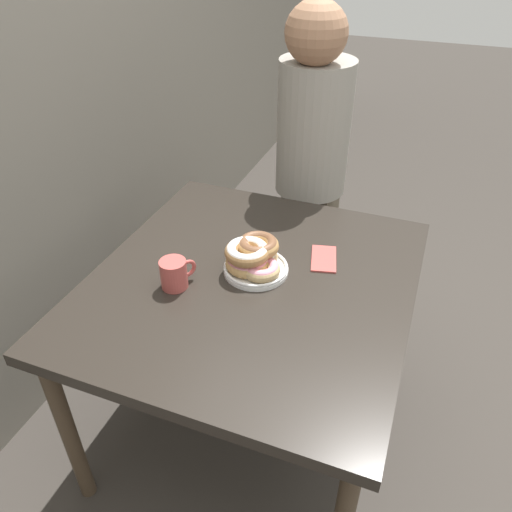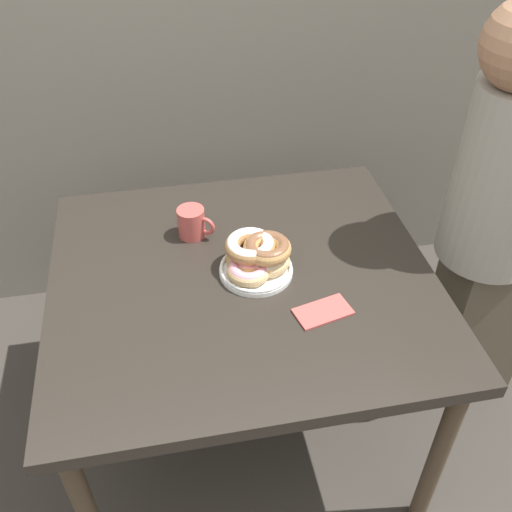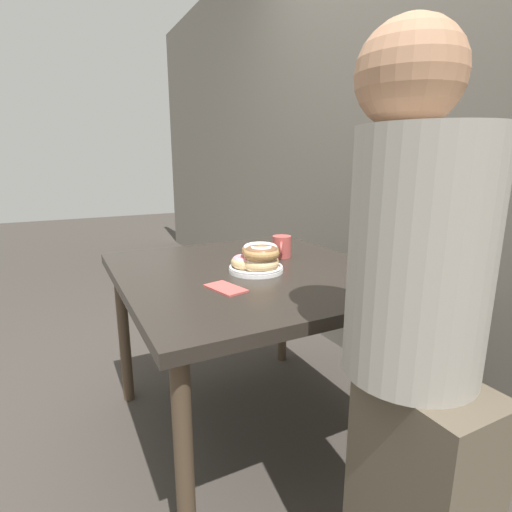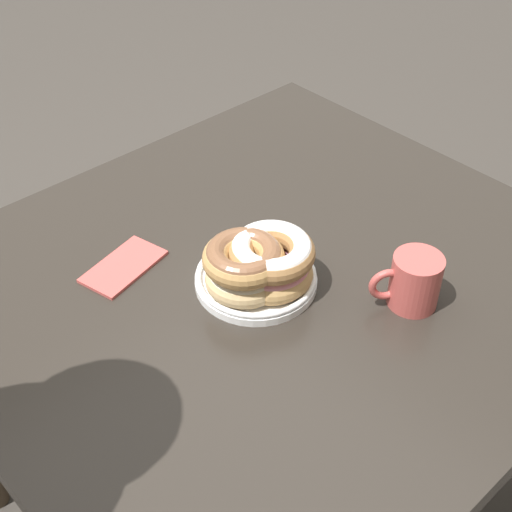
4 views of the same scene
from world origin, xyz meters
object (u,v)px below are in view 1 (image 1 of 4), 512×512
at_px(person_figure, 312,169).
at_px(napkin, 324,259).
at_px(donut_plate, 254,258).
at_px(dining_table, 252,296).
at_px(coffee_mug, 175,273).

bearing_deg(person_figure, napkin, -160.52).
distance_m(donut_plate, person_figure, 0.72).
height_order(dining_table, napkin, napkin).
distance_m(donut_plate, coffee_mug, 0.25).
height_order(person_figure, napkin, person_figure).
bearing_deg(dining_table, coffee_mug, 119.40).
relative_size(dining_table, person_figure, 0.75).
relative_size(donut_plate, napkin, 1.45).
xyz_separation_m(dining_table, coffee_mug, (-0.11, 0.20, 0.12)).
bearing_deg(person_figure, coffee_mug, 168.67).
distance_m(dining_table, donut_plate, 0.13).
distance_m(coffee_mug, napkin, 0.48).
height_order(dining_table, person_figure, person_figure).
bearing_deg(donut_plate, person_figure, 1.36).
xyz_separation_m(donut_plate, napkin, (0.14, -0.19, -0.05)).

